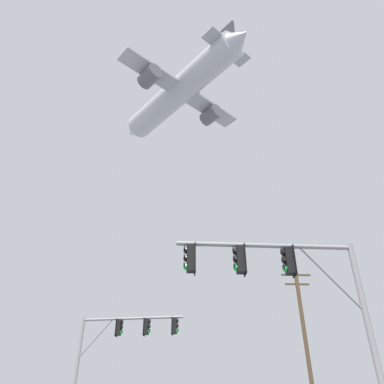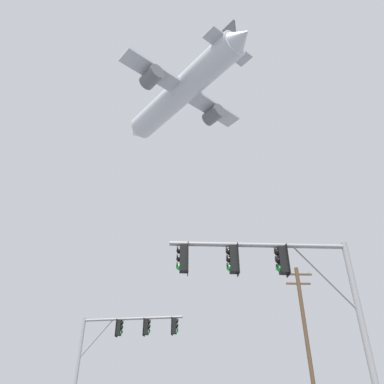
% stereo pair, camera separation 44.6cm
% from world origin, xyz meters
% --- Properties ---
extents(signal_pole_near, '(6.09, 0.51, 6.56)m').
position_xyz_m(signal_pole_near, '(3.40, 7.20, 5.07)').
color(signal_pole_near, gray).
rests_on(signal_pole_near, ground).
extents(signal_pole_far, '(6.33, 1.44, 6.71)m').
position_xyz_m(signal_pole_far, '(-3.51, 19.62, 5.19)').
color(signal_pole_far, gray).
rests_on(signal_pole_far, ground).
extents(utility_pole, '(2.20, 0.28, 10.90)m').
position_xyz_m(utility_pole, '(8.82, 22.13, 5.76)').
color(utility_pole, brown).
rests_on(utility_pole, ground).
extents(airplane, '(20.90, 24.96, 7.92)m').
position_xyz_m(airplane, '(-0.09, 38.37, 45.86)').
color(airplane, '#B7BCC6').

